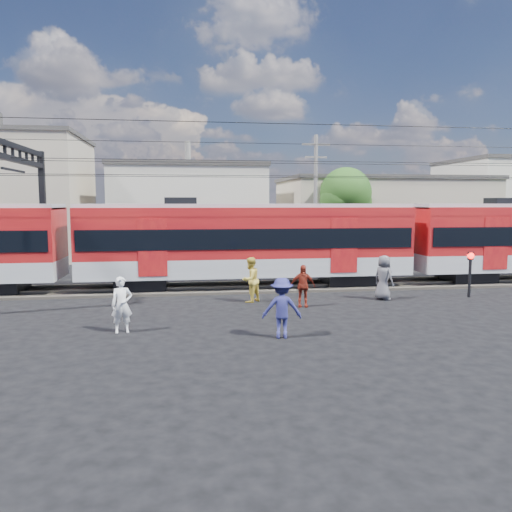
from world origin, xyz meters
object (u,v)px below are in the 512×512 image
(pedestrian_c, at_px, (282,308))
(crossing_signal, at_px, (470,266))
(pedestrian_a, at_px, (122,305))
(commuter_train, at_px, (251,240))

(pedestrian_c, bearing_deg, crossing_signal, -142.91)
(pedestrian_a, distance_m, crossing_signal, 15.22)
(pedestrian_a, height_order, crossing_signal, crossing_signal)
(pedestrian_c, height_order, crossing_signal, crossing_signal)
(pedestrian_a, distance_m, pedestrian_c, 5.22)
(crossing_signal, bearing_deg, commuter_train, 157.83)
(commuter_train, bearing_deg, pedestrian_a, -123.89)
(commuter_train, relative_size, pedestrian_a, 27.38)
(commuter_train, height_order, pedestrian_c, commuter_train)
(pedestrian_a, height_order, pedestrian_c, pedestrian_c)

